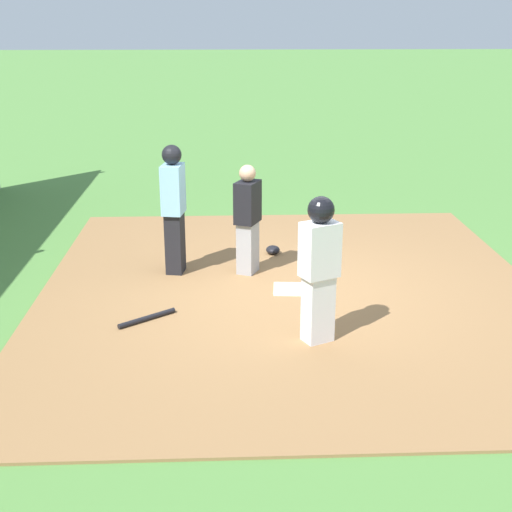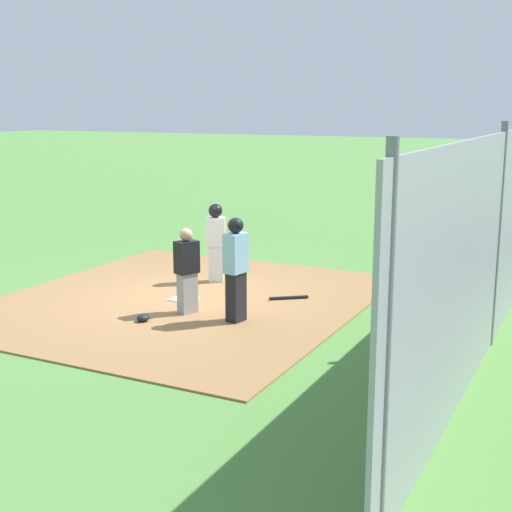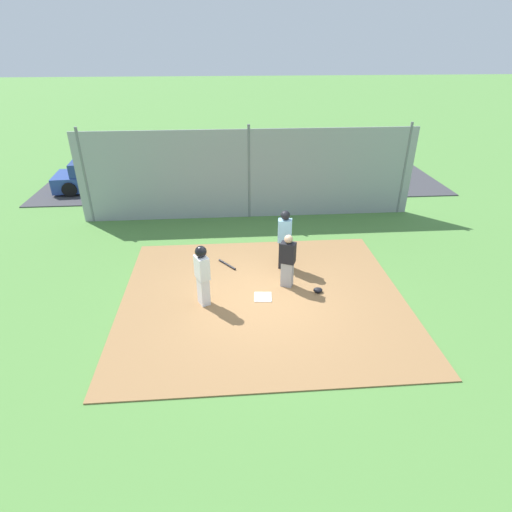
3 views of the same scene
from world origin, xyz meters
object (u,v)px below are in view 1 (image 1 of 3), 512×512
at_px(home_plate, 291,289).
at_px(baseball_bat, 147,318).
at_px(catcher, 248,218).
at_px(runner, 319,261).
at_px(umpire, 174,207).
at_px(catcher_mask, 273,250).

xyz_separation_m(home_plate, baseball_bat, (0.89, -1.75, 0.02)).
bearing_deg(catcher, baseball_bat, -103.52).
bearing_deg(runner, catcher, -8.95).
relative_size(home_plate, umpire, 0.25).
bearing_deg(umpire, catcher, 6.59).
bearing_deg(baseball_bat, catcher, -165.03).
height_order(home_plate, umpire, umpire).
xyz_separation_m(home_plate, catcher, (-0.69, -0.53, 0.75)).
bearing_deg(catcher_mask, home_plate, 5.29).
xyz_separation_m(runner, catcher_mask, (-2.95, -0.29, -0.85)).
height_order(umpire, baseball_bat, umpire).
height_order(home_plate, catcher_mask, catcher_mask).
distance_m(umpire, baseball_bat, 1.88).
xyz_separation_m(baseball_bat, catcher_mask, (-2.35, 1.61, 0.03)).
bearing_deg(baseball_bat, home_plate, 169.53).
bearing_deg(baseball_bat, umpire, -135.51).
distance_m(catcher, umpire, 1.00).
xyz_separation_m(umpire, baseball_bat, (1.64, -0.23, -0.89)).
xyz_separation_m(home_plate, catcher_mask, (-1.46, -0.14, 0.05)).
bearing_deg(catcher_mask, umpire, -62.61).
bearing_deg(runner, umpire, 10.45).
xyz_separation_m(home_plate, runner, (1.49, 0.15, 0.90)).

